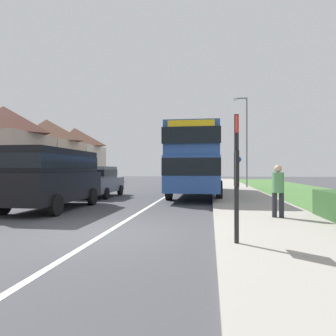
# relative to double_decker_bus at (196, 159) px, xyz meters

# --- Properties ---
(ground_plane) EXTENTS (120.00, 120.00, 0.00)m
(ground_plane) POSITION_rel_double_decker_bus_xyz_m (-1.69, -10.98, -2.14)
(ground_plane) COLOR #424247
(lane_marking_centre) EXTENTS (0.14, 60.00, 0.01)m
(lane_marking_centre) POSITION_rel_double_decker_bus_xyz_m (-1.69, -2.98, -2.14)
(lane_marking_centre) COLOR silver
(lane_marking_centre) RESTS_ON ground_plane
(pavement_near_side) EXTENTS (3.20, 68.00, 0.12)m
(pavement_near_side) POSITION_rel_double_decker_bus_xyz_m (2.51, -4.98, -2.08)
(pavement_near_side) COLOR #9E998E
(pavement_near_side) RESTS_ON ground_plane
(double_decker_bus) EXTENTS (2.80, 10.43, 3.70)m
(double_decker_bus) POSITION_rel_double_decker_bus_xyz_m (0.00, 0.00, 0.00)
(double_decker_bus) COLOR #284C93
(double_decker_bus) RESTS_ON ground_plane
(parked_van_black) EXTENTS (2.11, 5.05, 2.30)m
(parked_van_black) POSITION_rel_double_decker_bus_xyz_m (-5.19, -7.08, -0.78)
(parked_van_black) COLOR black
(parked_van_black) RESTS_ON ground_plane
(parked_car_grey) EXTENTS (1.92, 4.03, 1.70)m
(parked_car_grey) POSITION_rel_double_decker_bus_xyz_m (-5.36, -1.84, -1.21)
(parked_car_grey) COLOR slate
(parked_car_grey) RESTS_ON ground_plane
(pedestrian_at_stop) EXTENTS (0.34, 0.34, 1.67)m
(pedestrian_at_stop) POSITION_rel_double_decker_bus_xyz_m (2.79, -8.71, -1.17)
(pedestrian_at_stop) COLOR #23232D
(pedestrian_at_stop) RESTS_ON ground_plane
(bus_stop_sign) EXTENTS (0.09, 0.52, 2.60)m
(bus_stop_sign) POSITION_rel_double_decker_bus_xyz_m (1.31, -12.07, -0.60)
(bus_stop_sign) COLOR black
(bus_stop_sign) RESTS_ON ground_plane
(cycle_route_sign) EXTENTS (0.44, 0.08, 2.52)m
(cycle_route_sign) POSITION_rel_double_decker_bus_xyz_m (2.95, 5.77, -0.71)
(cycle_route_sign) COLOR slate
(cycle_route_sign) RESTS_ON ground_plane
(street_lamp_mid) EXTENTS (1.14, 0.20, 7.30)m
(street_lamp_mid) POSITION_rel_double_decker_bus_xyz_m (3.61, 6.86, 2.05)
(street_lamp_mid) COLOR slate
(street_lamp_mid) RESTS_ON ground_plane
(house_terrace_far_side) EXTENTS (6.03, 20.14, 6.85)m
(house_terrace_far_side) POSITION_rel_double_decker_bus_xyz_m (-16.38, 12.04, 1.28)
(house_terrace_far_side) COLOR tan
(house_terrace_far_side) RESTS_ON ground_plane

